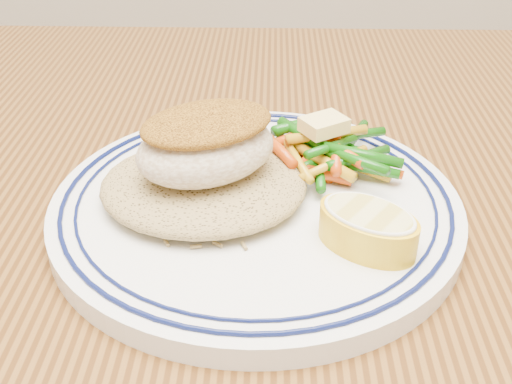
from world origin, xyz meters
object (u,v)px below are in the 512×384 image
object	(u,v)px
rice_pilaf	(203,181)
vegetable_pile	(325,152)
plate	(256,205)
fish_fillet	(206,143)
lemon_wedge	(368,227)
dining_table	(319,372)

from	to	relation	value
rice_pilaf	vegetable_pile	size ratio (longest dim) A/B	1.26
plate	fish_fillet	world-z (taller)	fish_fillet
fish_fillet	lemon_wedge	bearing A→B (deg)	-25.65
plate	fish_fillet	xyz separation A→B (m)	(-0.03, -0.00, 0.05)
rice_pilaf	vegetable_pile	bearing A→B (deg)	25.87
dining_table	plate	bearing A→B (deg)	133.95
plate	fish_fillet	distance (m)	0.06
plate	lemon_wedge	bearing A→B (deg)	-36.61
plate	fish_fillet	bearing A→B (deg)	-175.21
rice_pilaf	fish_fillet	xyz separation A→B (m)	(0.00, -0.00, 0.03)
vegetable_pile	lemon_wedge	size ratio (longest dim) A/B	1.34
rice_pilaf	dining_table	bearing A→B (deg)	-30.37
rice_pilaf	fish_fillet	world-z (taller)	fish_fillet
plate	fish_fillet	size ratio (longest dim) A/B	2.44
plate	rice_pilaf	size ratio (longest dim) A/B	2.00
fish_fillet	lemon_wedge	xyz separation A→B (m)	(0.10, -0.05, -0.03)
fish_fillet	vegetable_pile	xyz separation A→B (m)	(0.08, 0.04, -0.03)
dining_table	plate	size ratio (longest dim) A/B	5.54
plate	vegetable_pile	world-z (taller)	vegetable_pile
dining_table	vegetable_pile	size ratio (longest dim) A/B	13.99
plate	vegetable_pile	xyz separation A→B (m)	(0.05, 0.04, 0.02)
lemon_wedge	rice_pilaf	bearing A→B (deg)	154.02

